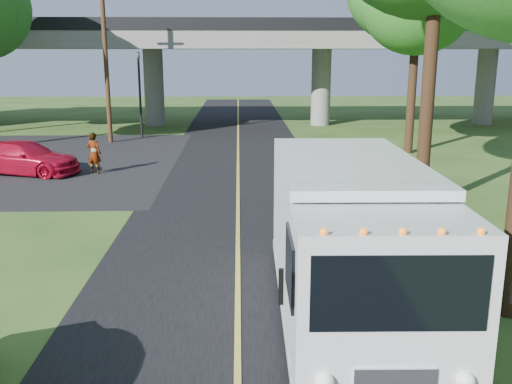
{
  "coord_description": "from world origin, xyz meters",
  "views": [
    {
      "loc": [
        0.05,
        -9.54,
        5.19
      ],
      "look_at": [
        0.49,
        5.05,
        1.6
      ],
      "focal_mm": 40.0,
      "sensor_mm": 36.0,
      "label": 1
    }
  ],
  "objects_px": {
    "pedestrian": "(94,153)",
    "traffic_signal": "(140,86)",
    "step_van": "(351,238)",
    "red_sedan": "(24,158)",
    "utility_pole": "(106,63)"
  },
  "relations": [
    {
      "from": "pedestrian",
      "to": "traffic_signal",
      "type": "bearing_deg",
      "value": -72.24
    },
    {
      "from": "step_van",
      "to": "red_sedan",
      "type": "distance_m",
      "value": 18.42
    },
    {
      "from": "utility_pole",
      "to": "pedestrian",
      "type": "distance_m",
      "value": 9.69
    },
    {
      "from": "traffic_signal",
      "to": "step_van",
      "type": "height_order",
      "value": "traffic_signal"
    },
    {
      "from": "traffic_signal",
      "to": "red_sedan",
      "type": "bearing_deg",
      "value": -107.0
    },
    {
      "from": "red_sedan",
      "to": "step_van",
      "type": "bearing_deg",
      "value": -126.5
    },
    {
      "from": "traffic_signal",
      "to": "pedestrian",
      "type": "xyz_separation_m",
      "value": [
        -0.26,
        -10.88,
        -2.29
      ]
    },
    {
      "from": "step_van",
      "to": "pedestrian",
      "type": "bearing_deg",
      "value": 121.7
    },
    {
      "from": "traffic_signal",
      "to": "pedestrian",
      "type": "height_order",
      "value": "traffic_signal"
    },
    {
      "from": "utility_pole",
      "to": "red_sedan",
      "type": "height_order",
      "value": "utility_pole"
    },
    {
      "from": "utility_pole",
      "to": "red_sedan",
      "type": "relative_size",
      "value": 1.83
    },
    {
      "from": "step_van",
      "to": "red_sedan",
      "type": "height_order",
      "value": "step_van"
    },
    {
      "from": "red_sedan",
      "to": "pedestrian",
      "type": "bearing_deg",
      "value": -76.61
    },
    {
      "from": "red_sedan",
      "to": "utility_pole",
      "type": "bearing_deg",
      "value": 3.22
    },
    {
      "from": "utility_pole",
      "to": "step_van",
      "type": "height_order",
      "value": "utility_pole"
    }
  ]
}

